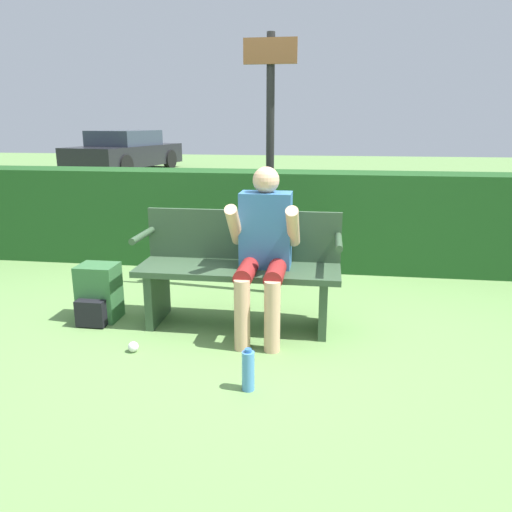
% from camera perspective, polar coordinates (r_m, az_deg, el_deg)
% --- Properties ---
extents(ground_plane, '(40.00, 40.00, 0.00)m').
position_cam_1_polar(ground_plane, '(3.91, -1.98, -7.89)').
color(ground_plane, '#668E4C').
extents(hedge_back, '(12.00, 0.53, 1.02)m').
position_cam_1_polar(hedge_back, '(5.41, 1.19, 4.26)').
color(hedge_back, '#1E4C1E').
rests_on(hedge_back, ground).
extents(park_bench, '(1.53, 0.48, 0.87)m').
position_cam_1_polar(park_bench, '(3.82, -1.89, -1.35)').
color(park_bench, '#334C33').
rests_on(park_bench, ground).
extents(person_seated, '(0.51, 0.62, 1.22)m').
position_cam_1_polar(person_seated, '(3.61, 0.90, 1.40)').
color(person_seated, '#336699').
rests_on(person_seated, ground).
extents(backpack, '(0.30, 0.33, 0.45)m').
position_cam_1_polar(backpack, '(4.13, -17.57, -4.19)').
color(backpack, '#336638').
rests_on(backpack, ground).
extents(water_bottle, '(0.07, 0.07, 0.26)m').
position_cam_1_polar(water_bottle, '(2.99, -0.90, -12.95)').
color(water_bottle, '#4C8CCC').
rests_on(water_bottle, ground).
extents(signpost, '(0.44, 0.09, 2.24)m').
position_cam_1_polar(signpost, '(4.38, 1.61, 11.81)').
color(signpost, black).
rests_on(signpost, ground).
extents(parked_car, '(2.61, 4.41, 1.26)m').
position_cam_1_polar(parked_car, '(16.55, -14.72, 11.46)').
color(parked_car, black).
rests_on(parked_car, ground).
extents(litter_crumple, '(0.07, 0.07, 0.07)m').
position_cam_1_polar(litter_crumple, '(3.58, -13.86, -10.04)').
color(litter_crumple, silver).
rests_on(litter_crumple, ground).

